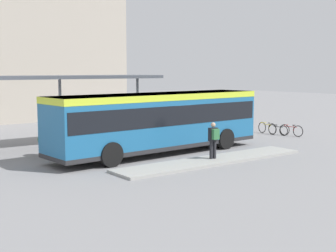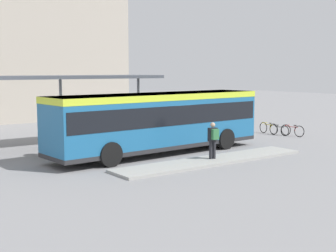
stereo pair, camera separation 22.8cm
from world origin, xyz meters
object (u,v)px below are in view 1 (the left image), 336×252
Objects in this scene: city_bus at (159,119)px; bicycle_black at (278,130)px; potted_planter_near_shelter at (46,143)px; pedestrian_waiting at (214,138)px; bicycle_yellow at (267,128)px; bicycle_red at (291,130)px.

bicycle_black is (10.22, 0.96, -1.44)m from city_bus.
city_bus is 5.64m from potted_planter_near_shelter.
city_bus is 9.60× the size of potted_planter_near_shelter.
potted_planter_near_shelter is at bearing 52.24° from pedestrian_waiting.
city_bus is 7.01× the size of pedestrian_waiting.
potted_planter_near_shelter reaches higher than bicycle_yellow.
bicycle_yellow is (9.30, 4.92, -0.71)m from pedestrian_waiting.
city_bus reaches higher than bicycle_black.
potted_planter_near_shelter is (-14.93, 0.96, 0.27)m from bicycle_yellow.
bicycle_red is 1.11× the size of bicycle_black.
bicycle_red is 15.51m from potted_planter_near_shelter.
bicycle_black is at bearing -166.95° from bicycle_yellow.
city_bus is at bearing 23.60° from pedestrian_waiting.
bicycle_red is 1.73m from bicycle_yellow.
bicycle_yellow is at bearing -177.74° from bicycle_black.
potted_planter_near_shelter is (-15.01, 1.80, 0.31)m from bicycle_black.
bicycle_red is at bearing -2.65° from city_bus.
pedestrian_waiting is at bearing -69.84° from bicycle_black.
potted_planter_near_shelter is (-15.28, 2.65, 0.28)m from bicycle_red.
bicycle_yellow is (-0.36, 1.69, 0.01)m from bicycle_red.
potted_planter_near_shelter is (-4.78, 2.76, -1.13)m from city_bus.
potted_planter_near_shelter is at bearing 93.85° from bicycle_yellow.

